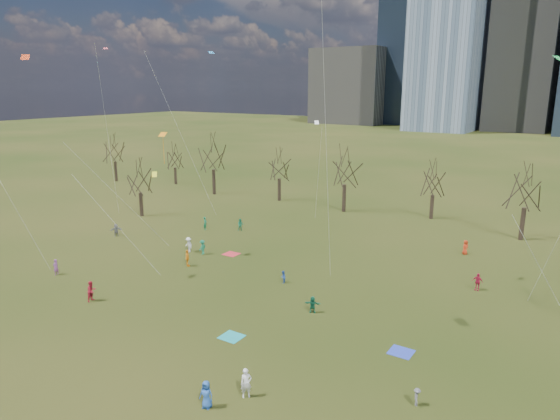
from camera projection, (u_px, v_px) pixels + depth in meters
The scene contains 22 objects.
ground at pixel (193, 333), 37.26m from camera, with size 500.00×500.00×0.00m, color black.
downtown_skyline at pixel (544, 33), 200.55m from camera, with size 212.50×78.00×118.00m.
bare_tree_row at pixel (383, 178), 66.12m from camera, with size 113.04×29.80×9.50m.
blanket_teal at pixel (232, 337), 36.68m from camera, with size 1.60×1.50×0.03m, color teal.
blanket_navy at pixel (401, 352), 34.58m from camera, with size 1.60×1.50×0.03m, color #283FBE.
blanket_crimson at pixel (231, 254), 54.81m from camera, with size 1.60×1.50×0.03m, color red.
person_0 at pixel (206, 395), 28.43m from camera, with size 0.82×0.54×1.69m, color #2857AD.
person_1 at pixel (246, 383), 29.40m from camera, with size 0.67×0.44×1.84m, color white.
person_2 at pixel (92, 291), 42.67m from camera, with size 0.88×0.68×1.80m, color #AE182C.
person_3 at pixel (417, 397), 28.69m from camera, with size 0.71×0.41×1.10m, color slate.
person_4 at pixel (187, 258), 50.92m from camera, with size 1.04×0.43×1.77m, color orange.
person_5 at pixel (313, 304), 40.49m from camera, with size 1.31×0.42×1.42m, color #166647.
person_7 at pixel (56, 267), 48.65m from camera, with size 0.58×0.38×1.59m, color #964D9B.
person_8 at pixel (283, 277), 46.65m from camera, with size 0.58×0.45×1.18m, color #284FAF.
person_9 at pixel (189, 245), 55.38m from camera, with size 1.09×0.63×1.69m, color silver.
person_10 at pixel (477, 282), 44.93m from camera, with size 0.95×0.39×1.62m, color #BC1A3D.
person_11 at pixel (116, 230), 61.26m from camera, with size 1.44×0.46×1.55m, color slate.
person_12 at pixel (465, 247), 54.60m from camera, with size 0.79×0.51×1.61m, color red.
person_13 at pixel (205, 223), 64.02m from camera, with size 0.62×0.40×1.69m, color #19734A.
person_14 at pixel (241, 225), 63.59m from camera, with size 0.77×0.60×1.57m, color #19724C.
person_15 at pixel (202, 247), 54.63m from camera, with size 1.05×0.60×1.62m, color #19724C.
kites_airborne at pixel (327, 140), 40.84m from camera, with size 72.23×37.28×33.10m.
Camera 1 is at (23.99, -24.89, 17.91)m, focal length 32.00 mm.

